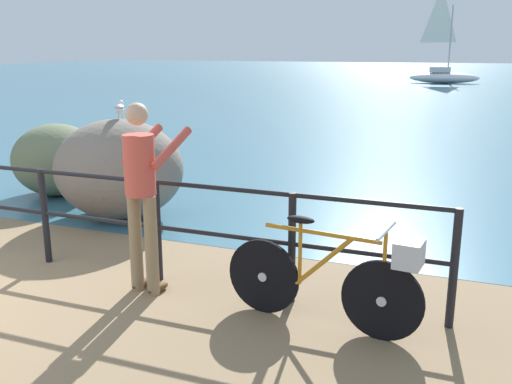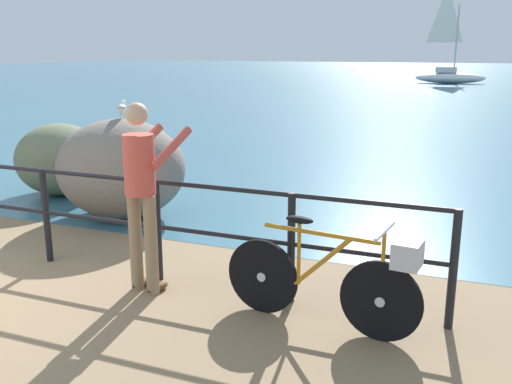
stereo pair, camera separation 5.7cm
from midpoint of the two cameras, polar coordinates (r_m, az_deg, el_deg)
name	(u,v)px [view 1 (the left image)]	position (r m, az deg, el deg)	size (l,w,h in m)	color
ground_plane	(347,106)	(23.56, 9.12, 8.53)	(120.00, 120.00, 0.10)	#846B4C
sea_surface	(417,75)	(50.90, 15.84, 11.24)	(120.00, 90.00, 0.01)	#38667A
bicycle	(338,276)	(4.64, 7.87, -8.36)	(1.69, 0.48, 0.92)	black
person_at_railing	(142,190)	(5.24, -11.68, 0.23)	(0.54, 0.67, 1.78)	#8C7251
breakwater_boulder_main	(119,169)	(7.81, -13.83, 2.27)	(1.76, 1.59, 1.34)	slate
breakwater_boulder_left	(57,160)	(9.35, -19.58, 3.09)	(1.36, 1.33, 1.12)	#667154
seagull	(120,108)	(7.74, -13.76, 8.22)	(0.23, 0.33, 0.23)	gold
sailboat	(444,72)	(39.70, 18.33, 11.37)	(4.51, 1.73, 6.16)	white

